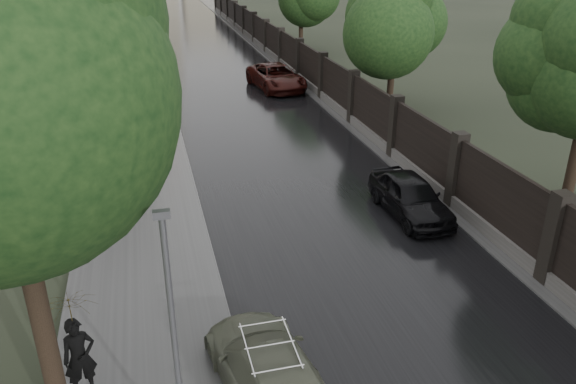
{
  "coord_description": "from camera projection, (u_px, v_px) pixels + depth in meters",
  "views": [
    {
      "loc": [
        -5.44,
        -5.77,
        8.59
      ],
      "look_at": [
        -1.52,
        9.38,
        1.5
      ],
      "focal_mm": 35.0,
      "sensor_mm": 36.0,
      "label": 1
    }
  ],
  "objects": [
    {
      "name": "tree_right_b",
      "position": [
        396.0,
        16.0,
        28.94
      ],
      "size": [
        4.08,
        4.08,
        7.01
      ],
      "color": "black",
      "rests_on": "ground"
    },
    {
      "name": "volga_sedan",
      "position": [
        270.0,
        373.0,
        11.22
      ],
      "size": [
        2.45,
        4.74,
        1.31
      ],
      "primitive_type": "imported",
      "rotation": [
        0.0,
        0.0,
        3.28
      ],
      "color": "#4C5040",
      "rests_on": "ground"
    },
    {
      "name": "traffic_light",
      "position": [
        165.0,
        65.0,
        29.95
      ],
      "size": [
        0.16,
        0.32,
        4.0
      ],
      "color": "#59595E",
      "rests_on": "ground"
    },
    {
      "name": "car_right_far",
      "position": [
        276.0,
        77.0,
        34.76
      ],
      "size": [
        3.14,
        5.7,
        1.51
      ],
      "primitive_type": "imported",
      "rotation": [
        0.0,
        0.0,
        0.12
      ],
      "color": "black",
      "rests_on": "ground"
    },
    {
      "name": "car_right_near",
      "position": [
        410.0,
        196.0,
        18.83
      ],
      "size": [
        1.73,
        4.1,
        1.38
      ],
      "primitive_type": "imported",
      "rotation": [
        0.0,
        0.0,
        0.02
      ],
      "color": "black",
      "rests_on": "ground"
    },
    {
      "name": "fence_right",
      "position": [
        292.0,
        59.0,
        38.74
      ],
      "size": [
        0.45,
        75.72,
        2.7
      ],
      "color": "#383533",
      "rests_on": "ground"
    },
    {
      "name": "tree_left_far",
      "position": [
        90.0,
        2.0,
        32.34
      ],
      "size": [
        4.25,
        4.25,
        7.39
      ],
      "color": "black",
      "rests_on": "ground"
    },
    {
      "name": "lamp_post",
      "position": [
        175.0,
        349.0,
        8.86
      ],
      "size": [
        0.25,
        0.12,
        5.11
      ],
      "color": "#59595E",
      "rests_on": "ground"
    },
    {
      "name": "pedestrian_umbrella",
      "position": [
        72.0,
        318.0,
        10.68
      ],
      "size": [
        1.29,
        1.3,
        2.76
      ],
      "rotation": [
        0.0,
        0.0,
        0.3
      ],
      "color": "black",
      "rests_on": "sidewalk_left"
    }
  ]
}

